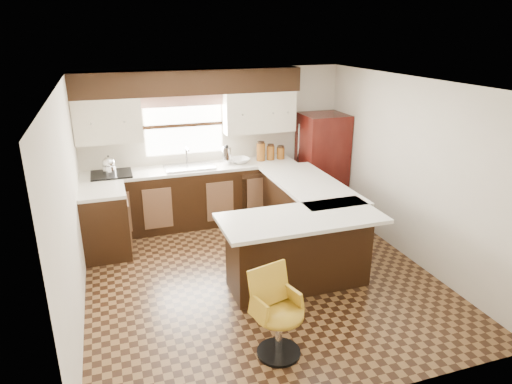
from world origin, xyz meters
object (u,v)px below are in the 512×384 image
object	(u,v)px
peninsula_long	(305,216)
refrigerator	(322,163)
peninsula_return	(299,252)
bar_chair	(279,315)

from	to	relation	value
peninsula_long	refrigerator	size ratio (longest dim) A/B	1.17
peninsula_return	refrigerator	size ratio (longest dim) A/B	0.99
peninsula_return	peninsula_long	bearing A→B (deg)	61.70
bar_chair	refrigerator	bearing A→B (deg)	42.85
peninsula_return	bar_chair	distance (m)	1.30
peninsula_return	refrigerator	xyz separation A→B (m)	(1.35, 2.16, 0.38)
refrigerator	bar_chair	xyz separation A→B (m)	(-2.03, -3.27, -0.40)
refrigerator	bar_chair	bearing A→B (deg)	-121.81
peninsula_long	bar_chair	bearing A→B (deg)	-120.02
peninsula_return	bar_chair	world-z (taller)	peninsula_return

